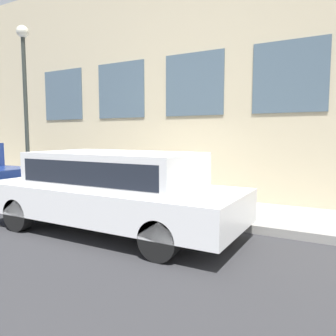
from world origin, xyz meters
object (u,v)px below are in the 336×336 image
at_px(fire_hydrant, 149,192).
at_px(person, 187,177).
at_px(street_lamp, 25,89).
at_px(parked_truck_white_near, 113,186).

xyz_separation_m(fire_hydrant, person, (0.37, -0.86, 0.38)).
distance_m(fire_hydrant, street_lamp, 5.22).
relative_size(fire_hydrant, street_lamp, 0.14).
bearing_deg(fire_hydrant, person, -67.11).
bearing_deg(fire_hydrant, parked_truck_white_near, -172.12).
bearing_deg(street_lamp, person, -85.21).
distance_m(person, parked_truck_white_near, 2.19).
height_order(person, street_lamp, street_lamp).
xyz_separation_m(person, parked_truck_white_near, (-2.10, 0.62, 0.02)).
bearing_deg(fire_hydrant, street_lamp, 91.00).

